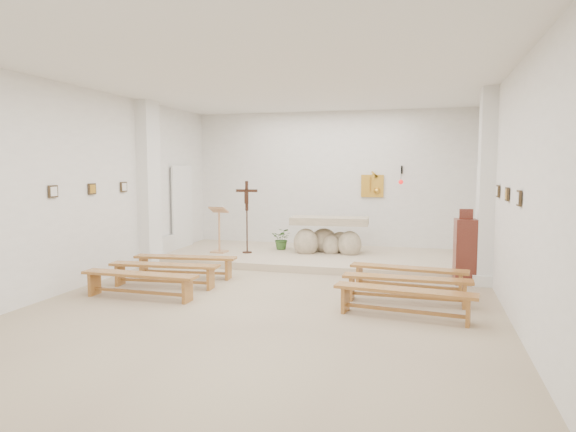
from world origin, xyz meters
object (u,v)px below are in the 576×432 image
(donation_pedestal, at_px, (465,251))
(bench_right_third, at_px, (404,296))
(crucifix_stand, at_px, (247,212))
(bench_right_front, at_px, (408,273))
(bench_left_second, at_px, (164,270))
(bench_left_third, at_px, (139,279))
(bench_right_second, at_px, (406,284))
(altar, at_px, (328,238))
(lectern, at_px, (219,229))
(bench_left_front, at_px, (185,262))

(donation_pedestal, distance_m, bench_right_third, 2.68)
(crucifix_stand, height_order, bench_right_front, crucifix_stand)
(bench_right_front, distance_m, bench_left_second, 4.24)
(donation_pedestal, bearing_deg, crucifix_stand, 157.95)
(donation_pedestal, xyz_separation_m, bench_right_front, (-0.96, -0.86, -0.29))
(bench_left_third, bearing_deg, bench_right_second, 12.11)
(altar, bearing_deg, bench_right_third, -70.40)
(lectern, bearing_deg, bench_right_second, -30.45)
(bench_right_front, bearing_deg, bench_left_second, -162.45)
(bench_left_front, bearing_deg, donation_pedestal, 3.81)
(crucifix_stand, distance_m, bench_right_second, 4.81)
(lectern, relative_size, crucifix_stand, 0.66)
(bench_left_front, xyz_separation_m, bench_right_second, (4.16, -0.81, 0.00))
(lectern, height_order, crucifix_stand, crucifix_stand)
(lectern, bearing_deg, crucifix_stand, 14.30)
(altar, bearing_deg, bench_left_second, -127.25)
(donation_pedestal, bearing_deg, bench_right_third, -117.39)
(lectern, xyz_separation_m, donation_pedestal, (5.28, -1.19, -0.09))
(bench_right_second, bearing_deg, bench_right_third, -89.21)
(altar, relative_size, bench_right_front, 0.90)
(bench_left_front, relative_size, bench_left_second, 1.00)
(bench_right_front, distance_m, bench_right_second, 0.81)
(lectern, height_order, donation_pedestal, donation_pedestal)
(bench_left_third, xyz_separation_m, bench_right_third, (4.16, 0.00, 0.00))
(bench_left_front, height_order, bench_left_third, same)
(donation_pedestal, xyz_separation_m, bench_right_second, (-0.96, -1.67, -0.29))
(bench_left_front, xyz_separation_m, bench_left_third, (0.00, -1.63, 0.00))
(altar, height_order, donation_pedestal, donation_pedestal)
(lectern, bearing_deg, bench_left_second, -83.71)
(crucifix_stand, distance_m, bench_right_front, 4.35)
(lectern, relative_size, donation_pedestal, 0.80)
(lectern, distance_m, bench_left_third, 3.70)
(donation_pedestal, distance_m, bench_left_third, 5.70)
(altar, relative_size, bench_left_third, 0.91)
(donation_pedestal, relative_size, bench_left_second, 0.69)
(lectern, xyz_separation_m, bench_left_front, (0.16, -2.04, -0.38))
(bench_left_second, bearing_deg, bench_right_front, 6.55)
(lectern, bearing_deg, altar, 17.35)
(lectern, relative_size, bench_left_front, 0.55)
(bench_right_second, xyz_separation_m, bench_right_third, (0.00, -0.81, 0.00))
(bench_left_front, bearing_deg, bench_right_second, -16.76)
(crucifix_stand, height_order, bench_right_second, crucifix_stand)
(bench_left_second, height_order, bench_right_third, same)
(bench_left_front, xyz_separation_m, bench_left_second, (0.00, -0.81, 0.00))
(lectern, height_order, bench_right_front, lectern)
(bench_right_front, bearing_deg, altar, 131.70)
(donation_pedestal, relative_size, bench_left_third, 0.69)
(altar, relative_size, bench_right_third, 0.90)
(altar, bearing_deg, bench_right_front, -58.85)
(bench_right_front, bearing_deg, lectern, 161.15)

